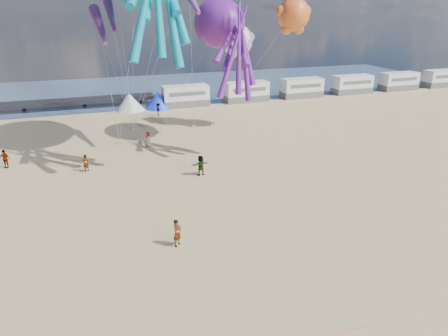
# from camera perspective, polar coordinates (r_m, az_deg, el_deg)

# --- Properties ---
(ground) EXTENTS (120.00, 120.00, 0.00)m
(ground) POSITION_cam_1_polar(r_m,az_deg,el_deg) (22.33, 4.52, -15.11)
(ground) COLOR #D3B479
(ground) RESTS_ON ground
(water) EXTENTS (120.00, 120.00, 0.00)m
(water) POSITION_cam_1_polar(r_m,az_deg,el_deg) (72.87, -13.02, 10.83)
(water) COLOR #3C5272
(water) RESTS_ON ground
(motorhome_0) EXTENTS (6.60, 2.50, 3.00)m
(motorhome_0) POSITION_cam_1_polar(r_m,az_deg,el_deg) (59.03, -5.52, 10.22)
(motorhome_0) COLOR silver
(motorhome_0) RESTS_ON ground
(motorhome_1) EXTENTS (6.60, 2.50, 3.00)m
(motorhome_1) POSITION_cam_1_polar(r_m,az_deg,el_deg) (61.87, 3.21, 10.83)
(motorhome_1) COLOR silver
(motorhome_1) RESTS_ON ground
(motorhome_2) EXTENTS (6.60, 2.50, 3.00)m
(motorhome_2) POSITION_cam_1_polar(r_m,az_deg,el_deg) (65.97, 11.04, 11.17)
(motorhome_2) COLOR silver
(motorhome_2) RESTS_ON ground
(motorhome_3) EXTENTS (6.60, 2.50, 3.00)m
(motorhome_3) POSITION_cam_1_polar(r_m,az_deg,el_deg) (71.12, 17.85, 11.30)
(motorhome_3) COLOR silver
(motorhome_3) RESTS_ON ground
(motorhome_4) EXTENTS (6.60, 2.50, 3.00)m
(motorhome_4) POSITION_cam_1_polar(r_m,az_deg,el_deg) (77.09, 23.68, 11.29)
(motorhome_4) COLOR silver
(motorhome_4) RESTS_ON ground
(motorhome_5) EXTENTS (6.60, 2.50, 3.00)m
(motorhome_5) POSITION_cam_1_polar(r_m,az_deg,el_deg) (83.72, 28.63, 11.19)
(motorhome_5) COLOR silver
(motorhome_5) RESTS_ON ground
(tent_white) EXTENTS (4.00, 4.00, 2.40)m
(tent_white) POSITION_cam_1_polar(r_m,az_deg,el_deg) (57.81, -13.33, 9.18)
(tent_white) COLOR white
(tent_white) RESTS_ON ground
(tent_blue) EXTENTS (4.00, 4.00, 2.40)m
(tent_blue) POSITION_cam_1_polar(r_m,az_deg,el_deg) (58.31, -9.38, 9.59)
(tent_blue) COLOR #1933CC
(tent_blue) RESTS_ON ground
(standing_person) EXTENTS (0.75, 0.74, 1.75)m
(standing_person) POSITION_cam_1_polar(r_m,az_deg,el_deg) (24.40, -6.70, -9.19)
(standing_person) COLOR tan
(standing_person) RESTS_ON ground
(beachgoer_0) EXTENTS (0.63, 0.69, 1.58)m
(beachgoer_0) POSITION_cam_1_polar(r_m,az_deg,el_deg) (41.92, -10.79, 4.03)
(beachgoer_0) COLOR #7F6659
(beachgoer_0) RESTS_ON ground
(beachgoer_2) EXTENTS (0.88, 0.98, 1.64)m
(beachgoer_2) POSITION_cam_1_polar(r_m,az_deg,el_deg) (54.25, -9.35, 8.25)
(beachgoer_2) COLOR #7F6659
(beachgoer_2) RESTS_ON ground
(beachgoer_3) EXTENTS (1.27, 1.07, 1.71)m
(beachgoer_3) POSITION_cam_1_polar(r_m,az_deg,el_deg) (40.69, -28.83, 1.15)
(beachgoer_3) COLOR #7F6659
(beachgoer_3) RESTS_ON ground
(beachgoer_4) EXTENTS (1.09, 0.60, 1.77)m
(beachgoer_4) POSITION_cam_1_polar(r_m,az_deg,el_deg) (34.16, -3.36, 0.38)
(beachgoer_4) COLOR #7F6659
(beachgoer_4) RESTS_ON ground
(beachgoer_5) EXTENTS (1.45, 1.22, 1.57)m
(beachgoer_5) POSITION_cam_1_polar(r_m,az_deg,el_deg) (36.91, -19.16, 0.66)
(beachgoer_5) COLOR #7F6659
(beachgoer_5) RESTS_ON ground
(sandbag_a) EXTENTS (0.50, 0.35, 0.22)m
(sandbag_a) POSITION_cam_1_polar(r_m,az_deg,el_deg) (43.71, -14.70, 3.50)
(sandbag_a) COLOR gray
(sandbag_a) RESTS_ON ground
(sandbag_b) EXTENTS (0.50, 0.35, 0.22)m
(sandbag_b) POSITION_cam_1_polar(r_m,az_deg,el_deg) (46.55, -9.24, 5.06)
(sandbag_b) COLOR gray
(sandbag_b) RESTS_ON ground
(sandbag_c) EXTENTS (0.50, 0.35, 0.22)m
(sandbag_c) POSITION_cam_1_polar(r_m,az_deg,el_deg) (48.86, -1.65, 6.15)
(sandbag_c) COLOR gray
(sandbag_c) RESTS_ON ground
(sandbag_d) EXTENTS (0.50, 0.35, 0.22)m
(sandbag_d) POSITION_cam_1_polar(r_m,az_deg,el_deg) (48.57, -4.32, 6.00)
(sandbag_d) COLOR gray
(sandbag_d) RESTS_ON ground
(sandbag_e) EXTENTS (0.50, 0.35, 0.22)m
(sandbag_e) POSITION_cam_1_polar(r_m,az_deg,el_deg) (48.67, -12.88, 5.53)
(sandbag_e) COLOR gray
(sandbag_e) RESTS_ON ground
(kite_octopus_purple) EXTENTS (7.35, 10.76, 11.32)m
(kite_octopus_purple) POSITION_cam_1_polar(r_m,az_deg,el_deg) (42.10, -0.72, 19.97)
(kite_octopus_purple) COLOR #661B88
(kite_panda) EXTENTS (4.81, 4.60, 6.02)m
(kite_panda) POSITION_cam_1_polar(r_m,az_deg,el_deg) (47.09, 1.87, 17.72)
(kite_panda) COLOR white
(kite_teddy_orange) EXTENTS (5.22, 5.07, 5.90)m
(kite_teddy_orange) POSITION_cam_1_polar(r_m,az_deg,el_deg) (45.92, 9.88, 20.79)
(kite_teddy_orange) COLOR orange
(windsock_left) EXTENTS (1.52, 8.03, 7.98)m
(windsock_left) POSITION_cam_1_polar(r_m,az_deg,el_deg) (41.52, -17.34, 18.91)
(windsock_left) COLOR red
(windsock_right) EXTENTS (0.96, 5.44, 5.43)m
(windsock_right) POSITION_cam_1_polar(r_m,az_deg,el_deg) (41.44, -15.83, 20.15)
(windsock_right) COLOR red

